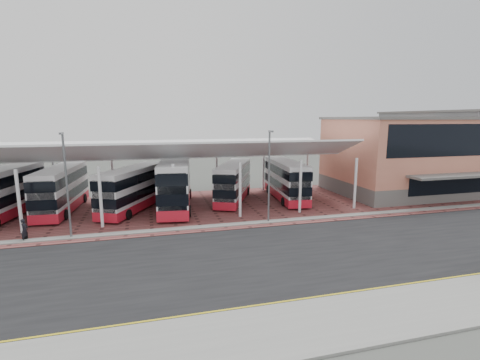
{
  "coord_description": "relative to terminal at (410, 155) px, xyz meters",
  "views": [
    {
      "loc": [
        -8.04,
        -21.64,
        9.05
      ],
      "look_at": [
        -0.04,
        8.39,
        3.54
      ],
      "focal_mm": 26.0,
      "sensor_mm": 36.0,
      "label": 1
    }
  ],
  "objects": [
    {
      "name": "bus_0",
      "position": [
        -43.99,
        -0.23,
        -2.34
      ],
      "size": [
        4.54,
        11.32,
        4.55
      ],
      "rotation": [
        0.0,
        0.0,
        -0.19
      ],
      "color": "silver",
      "rests_on": "forecourt"
    },
    {
      "name": "bus_5",
      "position": [
        -16.12,
        0.36,
        -2.47
      ],
      "size": [
        3.45,
        10.61,
        4.29
      ],
      "rotation": [
        0.0,
        0.0,
        -0.1
      ],
      "color": "silver",
      "rests_on": "forecourt"
    },
    {
      "name": "lamp_east",
      "position": [
        -21.0,
        -7.65,
        -0.3
      ],
      "size": [
        0.16,
        0.9,
        8.07
      ],
      "color": "slate",
      "rests_on": "ground"
    },
    {
      "name": "road",
      "position": [
        -23.0,
        -14.92,
        -4.65
      ],
      "size": [
        120.0,
        14.0,
        0.02
      ],
      "primitive_type": "cube",
      "color": "black",
      "rests_on": "ground"
    },
    {
      "name": "terminal",
      "position": [
        0.0,
        0.0,
        0.0
      ],
      "size": [
        18.4,
        14.4,
        9.25
      ],
      "color": "#625F5C",
      "rests_on": "ground"
    },
    {
      "name": "canopy",
      "position": [
        -29.0,
        0.01,
        1.14
      ],
      "size": [
        37.0,
        11.63,
        7.07
      ],
      "color": "white",
      "rests_on": "ground"
    },
    {
      "name": "pedestrian",
      "position": [
        -40.17,
        -7.51,
        -3.77
      ],
      "size": [
        0.5,
        0.67,
        1.67
      ],
      "primitive_type": "imported",
      "rotation": [
        0.0,
        0.0,
        1.39
      ],
      "color": "black",
      "rests_on": "forecourt"
    },
    {
      "name": "lamp_west",
      "position": [
        -37.0,
        -7.65,
        -0.3
      ],
      "size": [
        0.16,
        0.9,
        8.07
      ],
      "color": "slate",
      "rests_on": "ground"
    },
    {
      "name": "ground",
      "position": [
        -23.0,
        -13.92,
        -4.66
      ],
      "size": [
        140.0,
        140.0,
        0.0
      ],
      "primitive_type": "plane",
      "color": "#424540"
    },
    {
      "name": "suitcase",
      "position": [
        -40.25,
        -7.29,
        -4.31
      ],
      "size": [
        0.34,
        0.24,
        0.58
      ],
      "primitive_type": "cube",
      "color": "black",
      "rests_on": "forecourt"
    },
    {
      "name": "bus_1",
      "position": [
        -39.37,
        1.03,
        -2.45
      ],
      "size": [
        3.26,
        10.68,
        4.33
      ],
      "rotation": [
        0.0,
        0.0,
        -0.08
      ],
      "color": "silver",
      "rests_on": "forecourt"
    },
    {
      "name": "bus_2",
      "position": [
        -32.59,
        -0.25,
        -2.49
      ],
      "size": [
        6.69,
        10.27,
        4.24
      ],
      "rotation": [
        0.0,
        0.0,
        -0.46
      ],
      "color": "silver",
      "rests_on": "forecourt"
    },
    {
      "name": "bus_4",
      "position": [
        -22.06,
        0.94,
        -2.54
      ],
      "size": [
        6.25,
        10.14,
        4.15
      ],
      "rotation": [
        0.0,
        0.0,
        -0.42
      ],
      "color": "silver",
      "rests_on": "forecourt"
    },
    {
      "name": "sidewalk",
      "position": [
        -23.0,
        -22.92,
        -4.59
      ],
      "size": [
        120.0,
        4.0,
        0.14
      ],
      "primitive_type": "cube",
      "color": "gray",
      "rests_on": "ground"
    },
    {
      "name": "north_kerb",
      "position": [
        -23.0,
        -7.72,
        -4.59
      ],
      "size": [
        120.0,
        0.8,
        0.14
      ],
      "primitive_type": "cube",
      "color": "gray",
      "rests_on": "ground"
    },
    {
      "name": "bus_3",
      "position": [
        -28.44,
        -0.34,
        -2.14
      ],
      "size": [
        4.28,
        12.25,
        4.94
      ],
      "rotation": [
        0.0,
        0.0,
        -0.13
      ],
      "color": "silver",
      "rests_on": "forecourt"
    },
    {
      "name": "forecourt",
      "position": [
        -21.0,
        -0.92,
        -4.63
      ],
      "size": [
        72.0,
        16.0,
        0.06
      ],
      "primitive_type": "cube",
      "color": "brown",
      "rests_on": "ground"
    },
    {
      "name": "yellow_line_near",
      "position": [
        -23.0,
        -20.92,
        -4.63
      ],
      "size": [
        120.0,
        0.12,
        0.01
      ],
      "primitive_type": "cube",
      "color": "gold",
      "rests_on": "road"
    },
    {
      "name": "yellow_line_far",
      "position": [
        -23.0,
        -20.62,
        -4.63
      ],
      "size": [
        120.0,
        0.12,
        0.01
      ],
      "primitive_type": "cube",
      "color": "gold",
      "rests_on": "road"
    }
  ]
}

